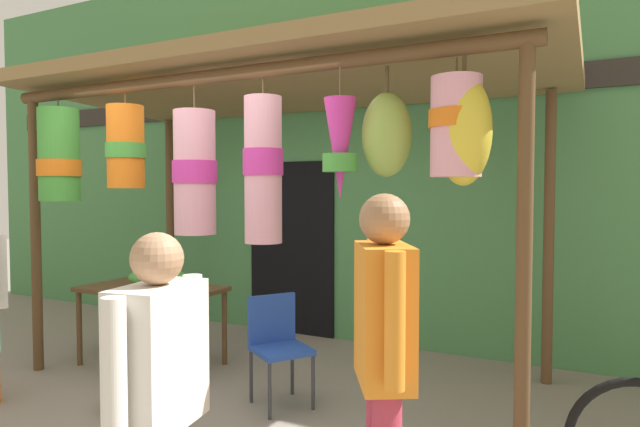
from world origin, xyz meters
name	(u,v)px	position (x,y,z in m)	size (l,w,h in m)	color
ground_plane	(202,402)	(0.00, 0.00, 0.00)	(30.00, 30.00, 0.00)	gray
shop_facade	(328,146)	(0.00, 2.26, 2.18)	(11.31, 0.29, 4.36)	#47844C
market_stall_canopy	(269,106)	(0.29, 0.55, 2.38)	(4.75, 2.27, 2.74)	brown
display_table	(152,295)	(-1.02, 0.51, 0.67)	(1.32, 0.75, 0.75)	brown
flower_heap_on_table	(159,278)	(-0.96, 0.54, 0.84)	(0.63, 0.44, 0.18)	green
folding_chair	(277,340)	(0.54, 0.26, 0.50)	(0.56, 0.56, 0.84)	#2347A8
wicker_basket_by_table	(130,394)	(-0.40, -0.37, 0.12)	(0.39, 0.39, 0.24)	olive
customer_foreground	(159,392)	(1.23, -1.76, 0.88)	(0.28, 0.59, 1.51)	#2D5193
passerby_at_right	(384,346)	(1.92, -1.09, 0.98)	(0.39, 0.53, 1.66)	#B23347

